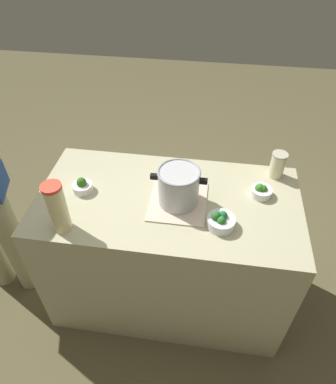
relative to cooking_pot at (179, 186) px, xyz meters
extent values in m
plane|color=brown|center=(0.05, -0.01, -0.99)|extent=(8.00, 8.00, 0.00)
cube|color=#B2AE8A|center=(0.05, -0.01, -0.55)|extent=(1.38, 0.72, 0.88)
cube|color=beige|center=(0.00, 0.00, -0.11)|extent=(0.29, 0.32, 0.01)
cylinder|color=#B7B7BC|center=(0.00, 0.00, -0.01)|extent=(0.20, 0.20, 0.19)
torus|color=#99999E|center=(0.00, 0.00, 0.09)|extent=(0.21, 0.21, 0.01)
cube|color=black|center=(-0.12, 0.00, 0.05)|extent=(0.04, 0.02, 0.02)
cube|color=black|center=(0.12, 0.00, 0.05)|extent=(0.04, 0.02, 0.02)
cylinder|color=beige|center=(0.52, 0.25, 0.02)|extent=(0.09, 0.09, 0.25)
cylinder|color=#E63F2A|center=(0.52, 0.25, 0.15)|extent=(0.09, 0.09, 0.02)
ellipsoid|color=yellow|center=(0.54, 0.25, 0.03)|extent=(0.04, 0.04, 0.01)
cylinder|color=beige|center=(-0.51, -0.29, -0.04)|extent=(0.08, 0.08, 0.14)
cylinder|color=#B2AD99|center=(-0.51, -0.29, 0.03)|extent=(0.08, 0.08, 0.01)
cylinder|color=silver|center=(-0.42, -0.11, -0.09)|extent=(0.11, 0.11, 0.04)
ellipsoid|color=#357D2B|center=(-0.43, -0.11, -0.07)|extent=(0.04, 0.04, 0.05)
ellipsoid|color=#3A781D|center=(-0.43, -0.11, -0.07)|extent=(0.05, 0.05, 0.05)
ellipsoid|color=#3B802C|center=(-0.41, -0.11, -0.06)|extent=(0.05, 0.05, 0.05)
cylinder|color=silver|center=(0.51, -0.02, -0.09)|extent=(0.11, 0.11, 0.04)
ellipsoid|color=#33751C|center=(0.51, -0.02, -0.06)|extent=(0.05, 0.05, 0.05)
ellipsoid|color=#2D691C|center=(0.51, -0.02, -0.05)|extent=(0.05, 0.05, 0.06)
ellipsoid|color=#287A1D|center=(0.51, -0.01, -0.06)|extent=(0.04, 0.04, 0.04)
cylinder|color=silver|center=(-0.22, 0.13, -0.08)|extent=(0.14, 0.14, 0.05)
ellipsoid|color=#216C35|center=(-0.23, 0.12, -0.05)|extent=(0.05, 0.05, 0.05)
ellipsoid|color=#296428|center=(-0.20, 0.13, -0.05)|extent=(0.05, 0.05, 0.06)
ellipsoid|color=#2C762B|center=(-0.22, 0.15, -0.05)|extent=(0.04, 0.04, 0.05)
cylinder|color=#A8A783|center=(1.02, 0.05, -0.58)|extent=(0.14, 0.14, 0.83)
camera|label=1|loc=(-0.13, 1.27, 1.14)|focal=32.28mm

